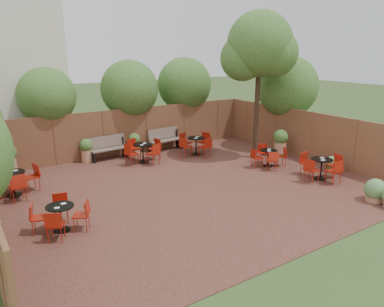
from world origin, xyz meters
TOP-DOWN VIEW (x-y plane):
  - ground at (0.00, 0.00)m, footprint 80.00×80.00m
  - courtyard_paving at (0.00, 0.00)m, footprint 12.00×10.00m
  - fence_back at (0.00, 5.00)m, footprint 12.00×0.08m
  - fence_right at (6.00, 0.00)m, footprint 0.08×10.00m
  - overhang_foliage at (-1.41, 2.75)m, footprint 15.94×10.87m
  - courtyard_tree at (4.26, 1.44)m, footprint 2.76×2.66m
  - park_bench_left at (-1.00, 4.63)m, footprint 1.59×0.59m
  - park_bench_right at (1.68, 4.63)m, footprint 1.64×0.68m
  - bistro_tables at (0.07, 1.28)m, footprint 10.91×6.86m
  - planters at (-0.17, 3.54)m, footprint 10.74×4.30m
  - low_shrubs at (4.38, -3.64)m, footprint 1.93×3.64m

SIDE VIEW (x-z plane):
  - ground at x=0.00m, z-range 0.00..0.00m
  - courtyard_paving at x=0.00m, z-range 0.00..0.02m
  - low_shrubs at x=4.38m, z-range -0.02..0.69m
  - bistro_tables at x=0.07m, z-range 0.00..0.90m
  - park_bench_left at x=-1.00m, z-range 0.03..1.00m
  - park_bench_right at x=1.68m, z-range 0.03..1.02m
  - planters at x=-0.17m, z-range 0.03..1.18m
  - fence_back at x=0.00m, z-range 0.00..2.00m
  - fence_right at x=6.00m, z-range 0.00..2.00m
  - overhang_foliage at x=-1.41m, z-range 1.40..4.15m
  - courtyard_tree at x=4.26m, z-range 1.49..7.43m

